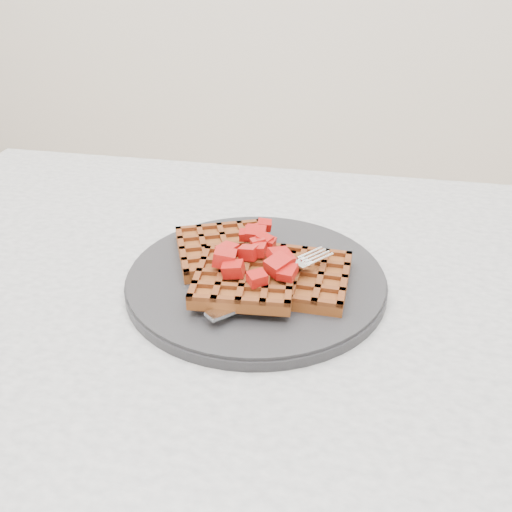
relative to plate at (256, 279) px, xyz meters
name	(u,v)px	position (x,y,z in m)	size (l,w,h in m)	color
table	(286,377)	(0.04, -0.03, -0.12)	(1.20, 0.80, 0.75)	silver
plate	(256,279)	(0.00, 0.00, 0.00)	(0.31, 0.31, 0.02)	black
waffles	(256,267)	(0.00, 0.00, 0.02)	(0.23, 0.21, 0.03)	brown
strawberry_pile	(256,245)	(0.00, 0.00, 0.05)	(0.15, 0.15, 0.02)	#8C0000
fork	(280,287)	(0.03, -0.04, 0.02)	(0.02, 0.18, 0.02)	silver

